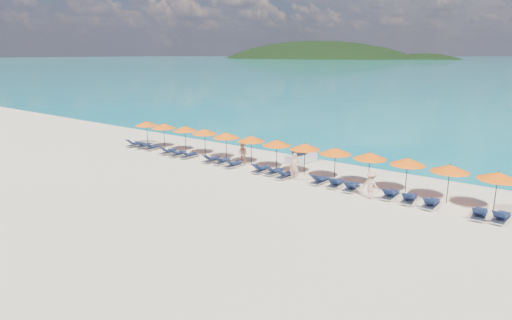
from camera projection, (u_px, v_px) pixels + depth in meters
The scene contains 40 objects.
ground at pixel (227, 188), 26.57m from camera, with size 1400.00×1400.00×0.00m, color beige.
headland_main at pixel (313, 85), 629.09m from camera, with size 374.00×242.00×126.50m.
headland_small at pixel (422, 87), 556.17m from camera, with size 162.00×126.00×85.50m.
jetski at pixel (301, 158), 32.67m from camera, with size 1.49×2.79×0.94m.
beachgoer_a at pixel (295, 167), 27.98m from camera, with size 0.67×0.44×1.83m, color tan.
beachgoer_b at pixel (243, 154), 31.85m from camera, with size 0.81×0.47×1.66m, color tan.
beachgoer_c at pixel (371, 185), 24.41m from camera, with size 1.06×0.49×1.65m, color tan.
umbrella_0 at pixel (147, 123), 38.32m from camera, with size 2.10×2.10×2.28m.
umbrella_1 at pixel (164, 126), 37.00m from camera, with size 2.10×2.10×2.28m.
umbrella_2 at pixel (185, 129), 35.72m from camera, with size 2.10×2.10×2.28m.
umbrella_3 at pixel (205, 131), 34.39m from camera, with size 2.10×2.10×2.28m.
umbrella_4 at pixel (226, 135), 32.84m from camera, with size 2.10×2.10×2.28m.
umbrella_5 at pixel (251, 139), 31.52m from camera, with size 2.10×2.10×2.28m.
umbrella_6 at pixel (277, 143), 30.10m from camera, with size 2.10×2.10×2.28m.
umbrella_7 at pixel (305, 146), 28.88m from camera, with size 2.10×2.10×2.28m.
umbrella_8 at pixel (335, 151), 27.56m from camera, with size 2.10×2.10×2.28m.
umbrella_9 at pixel (370, 156), 26.28m from camera, with size 2.10×2.10×2.28m.
umbrella_10 at pixel (408, 162), 24.90m from camera, with size 2.10×2.10×2.28m.
umbrella_11 at pixel (450, 168), 23.43m from camera, with size 2.10×2.10×2.28m.
umbrella_12 at pixel (498, 176), 21.98m from camera, with size 2.10×2.10×2.28m.
lounger_0 at pixel (134, 144), 38.28m from camera, with size 0.74×1.74×0.66m.
lounger_1 at pixel (144, 145), 37.65m from camera, with size 0.74×1.74×0.66m.
lounger_2 at pixel (152, 147), 36.96m from camera, with size 0.78×1.75×0.66m.
lounger_3 at pixel (168, 151), 35.44m from camera, with size 0.70×1.73×0.66m.
lounger_4 at pixel (177, 153), 34.69m from camera, with size 0.73×1.74×0.66m.
lounger_5 at pixel (189, 155), 34.12m from camera, with size 0.69×1.72×0.66m.
lounger_6 at pixel (211, 159), 32.77m from camera, with size 0.64×1.71×0.66m.
lounger_7 at pixel (222, 161), 32.26m from camera, with size 0.76×1.75×0.66m.
lounger_8 at pixel (233, 164), 31.34m from camera, with size 0.72×1.73×0.66m.
lounger_9 at pixel (260, 169), 30.02m from camera, with size 0.68×1.72×0.66m.
lounger_10 at pixel (274, 171), 29.48m from camera, with size 0.75×1.74×0.66m.
lounger_11 at pixel (285, 175), 28.57m from camera, with size 0.73×1.74×0.66m.
lounger_12 at pixel (320, 180), 27.42m from camera, with size 0.70×1.73×0.66m.
lounger_13 at pixel (336, 183), 26.76m from camera, with size 0.75×1.74×0.66m.
lounger_14 at pixel (351, 187), 26.02m from camera, with size 0.77×1.75×0.66m.
lounger_15 at pixel (390, 194), 24.65m from camera, with size 0.65×1.71×0.66m.
lounger_16 at pixel (409, 199), 23.94m from camera, with size 0.77×1.75×0.66m.
lounger_17 at pixel (431, 203), 23.19m from camera, with size 0.65×1.71×0.66m.
lounger_18 at pixel (479, 214), 21.69m from camera, with size 0.68×1.72×0.66m.
lounger_19 at pixel (501, 217), 21.23m from camera, with size 0.78×1.75×0.66m.
Camera 1 is at (16.71, -19.13, 8.17)m, focal length 30.00 mm.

